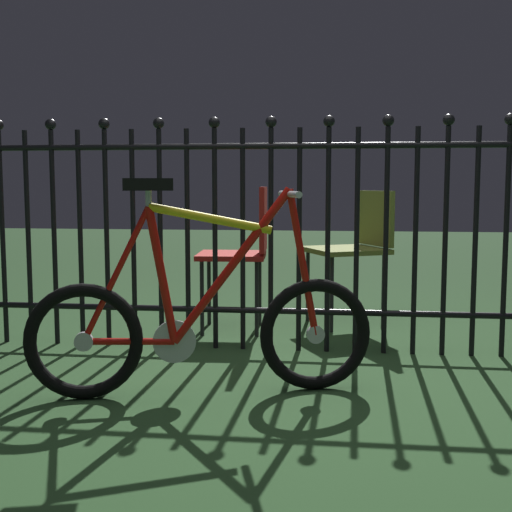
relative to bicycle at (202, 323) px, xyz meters
name	(u,v)px	position (x,y,z in m)	size (l,w,h in m)	color
ground_plane	(292,384)	(0.37, 0.19, -0.30)	(20.00, 20.00, 0.00)	#244422
iron_fence	(291,229)	(0.32, 0.79, 0.35)	(4.56, 0.07, 1.29)	black
bicycle	(202,323)	(0.00, 0.00, 0.00)	(1.42, 0.50, 0.91)	black
chair_red	(245,244)	(0.01, 1.25, 0.23)	(0.43, 0.42, 0.87)	black
chair_olive	(357,241)	(0.69, 1.53, 0.22)	(0.59, 0.59, 0.84)	black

